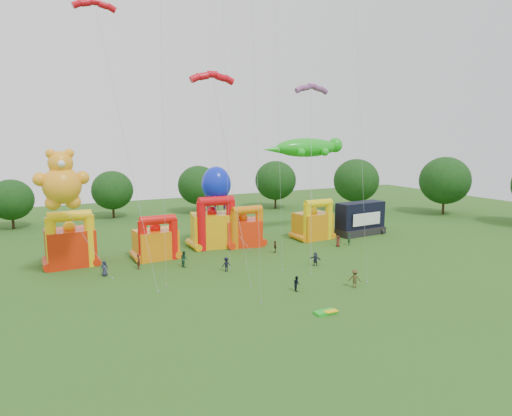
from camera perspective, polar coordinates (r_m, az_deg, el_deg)
name	(u,v)px	position (r m, az deg, el deg)	size (l,w,h in m)	color
ground	(331,318)	(41.15, 9.33, -13.47)	(160.00, 160.00, 0.00)	#305818
tree_ring	(317,248)	(38.99, 7.60, -5.00)	(125.07, 127.19, 12.07)	#352314
bouncy_castle_0	(71,244)	(59.60, -22.17, -4.24)	(5.65, 4.62, 6.95)	red
bouncy_castle_1	(156,241)	(59.92, -12.37, -4.11)	(5.34, 4.43, 5.80)	orange
bouncy_castle_2	(213,227)	(64.71, -5.41, -2.43)	(6.38, 5.49, 7.39)	#EBA60C
bouncy_castle_3	(244,230)	(65.20, -1.57, -2.78)	(5.71, 4.97, 5.92)	red
bouncy_castle_4	(314,224)	(69.90, 7.20, -1.94)	(5.43, 4.53, 6.23)	orange
stage_trailer	(360,219)	(74.26, 12.91, -1.33)	(8.37, 3.64, 5.24)	black
teddy_bear_kite	(73,207)	(52.42, -21.91, 0.07)	(7.33, 3.97, 14.39)	#FF9E1C
gecko_kite	(309,171)	(71.23, 6.68, 4.60)	(14.41, 8.26, 15.36)	green
octopus_kite	(224,206)	(64.19, -3.97, 0.19)	(5.07, 7.24, 11.43)	#0D22CF
parafoil_kites	(223,160)	(51.18, -4.17, 5.95)	(29.96, 13.54, 30.87)	red
diamond_kites	(256,129)	(51.00, 0.02, 9.89)	(22.22, 18.71, 38.03)	red
folded_kite_bundle	(326,312)	(42.03, 8.74, -12.75)	(2.00, 1.10, 0.31)	green
spectator_0	(104,268)	(54.40, -18.42, -7.17)	(0.87, 0.56, 1.77)	#23273A
spectator_1	(139,262)	(56.00, -14.45, -6.49)	(0.67, 0.44, 1.83)	#4E1B16
spectator_2	(184,259)	(55.83, -8.98, -6.28)	(0.96, 0.75, 1.97)	#1B452D
spectator_3	(226,264)	(53.46, -3.75, -7.05)	(1.08, 0.62, 1.67)	black
spectator_4	(275,247)	(61.69, 2.40, -4.85)	(0.96, 0.40, 1.63)	#402C19
spectator_5	(315,259)	(56.07, 7.42, -6.35)	(1.52, 0.49, 1.64)	#26263F
spectator_6	(338,241)	(65.90, 10.22, -4.09)	(0.78, 0.51, 1.61)	#552018
spectator_7	(349,239)	(67.12, 11.58, -3.87)	(0.60, 0.39, 1.65)	#163724
spectator_8	(297,284)	(47.14, 5.11, -9.39)	(0.76, 0.59, 1.56)	black
spectator_9	(355,279)	(49.01, 12.23, -8.61)	(1.24, 0.71, 1.92)	#453B1B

